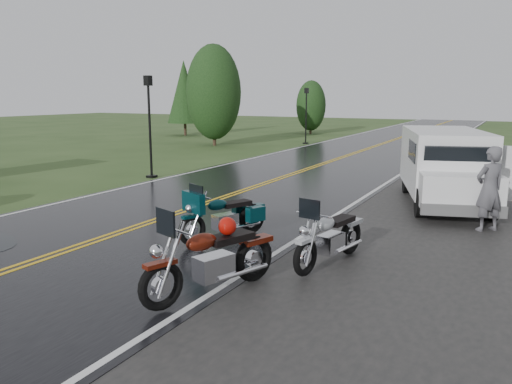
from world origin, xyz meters
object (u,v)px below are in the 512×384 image
at_px(motorcycle_teal, 192,218).
at_px(person_at_van, 489,190).
at_px(lamp_post_near_left, 150,127).
at_px(lamp_post_far_left, 306,116).
at_px(motorcycle_red, 160,266).
at_px(van_white, 423,177).
at_px(motorcycle_silver, 306,242).

xyz_separation_m(motorcycle_teal, person_at_van, (5.28, 4.24, 0.34)).
distance_m(lamp_post_near_left, lamp_post_far_left, 15.34).
distance_m(motorcycle_red, van_white, 7.99).
height_order(motorcycle_silver, van_white, van_white).
xyz_separation_m(lamp_post_near_left, lamp_post_far_left, (0.03, 15.34, -0.13)).
distance_m(motorcycle_silver, person_at_van, 5.44).
relative_size(motorcycle_teal, van_white, 0.39).
bearing_deg(motorcycle_teal, motorcycle_silver, 11.61).
distance_m(van_white, lamp_post_far_left, 20.02).
height_order(person_at_van, lamp_post_far_left, lamp_post_far_left).
relative_size(motorcycle_silver, lamp_post_far_left, 0.62).
height_order(motorcycle_red, person_at_van, person_at_van).
relative_size(motorcycle_red, lamp_post_near_left, 0.64).
bearing_deg(person_at_van, van_white, -64.27).
xyz_separation_m(motorcycle_red, van_white, (2.24, 7.66, 0.36)).
relative_size(motorcycle_silver, lamp_post_near_left, 0.57).
xyz_separation_m(motorcycle_teal, lamp_post_far_left, (-6.57, 22.01, 1.17)).
height_order(motorcycle_red, lamp_post_near_left, lamp_post_near_left).
bearing_deg(motorcycle_red, lamp_post_near_left, 149.77).
height_order(motorcycle_teal, van_white, van_white).
bearing_deg(lamp_post_near_left, motorcycle_red, -49.68).
bearing_deg(motorcycle_silver, motorcycle_red, -109.08).
relative_size(person_at_van, lamp_post_near_left, 0.51).
bearing_deg(motorcycle_silver, lamp_post_far_left, 122.87).
xyz_separation_m(motorcycle_silver, person_at_van, (2.53, 4.80, 0.32)).
height_order(motorcycle_silver, person_at_van, person_at_van).
bearing_deg(lamp_post_near_left, van_white, -10.10).
xyz_separation_m(van_white, lamp_post_near_left, (-10.29, 1.83, 0.85)).
bearing_deg(motorcycle_red, motorcycle_teal, 136.71).
bearing_deg(motorcycle_silver, motorcycle_teal, 178.89).
xyz_separation_m(motorcycle_teal, van_white, (3.69, 4.83, 0.45)).
bearing_deg(lamp_post_near_left, motorcycle_silver, -37.73).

